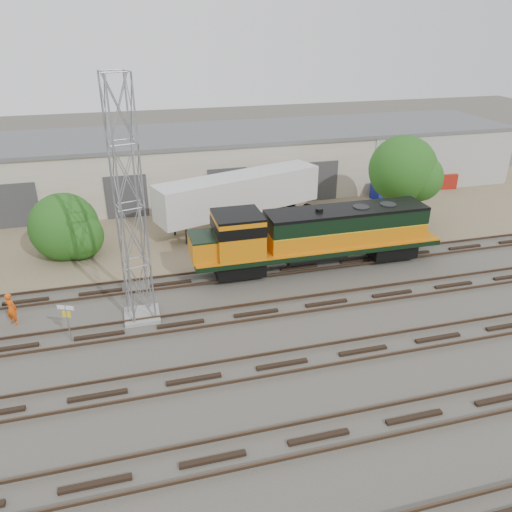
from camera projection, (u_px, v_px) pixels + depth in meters
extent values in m
plane|color=#47423A|center=(264.00, 330.00, 25.16)|extent=(140.00, 140.00, 0.00)
cube|color=#726047|center=(211.00, 223.00, 38.24)|extent=(80.00, 16.00, 0.02)
cube|color=black|center=(319.00, 437.00, 18.59)|extent=(80.00, 2.40, 0.14)
cube|color=#4C3828|center=(327.00, 450.00, 17.87)|extent=(80.00, 0.08, 0.14)
cube|color=#4C3828|center=(312.00, 420.00, 19.18)|extent=(80.00, 0.08, 0.14)
cube|color=black|center=(282.00, 364.00, 22.51)|extent=(80.00, 2.40, 0.14)
cube|color=#4C3828|center=(287.00, 372.00, 21.80)|extent=(80.00, 0.08, 0.14)
cube|color=#4C3828|center=(277.00, 352.00, 23.11)|extent=(80.00, 0.08, 0.14)
cube|color=black|center=(256.00, 313.00, 26.44)|extent=(80.00, 2.40, 0.14)
cube|color=#4C3828|center=(260.00, 318.00, 25.72)|extent=(80.00, 0.08, 0.14)
cube|color=#4C3828|center=(253.00, 304.00, 27.03)|extent=(80.00, 0.08, 0.14)
cube|color=black|center=(237.00, 275.00, 30.36)|extent=(80.00, 2.40, 0.14)
cube|color=#4C3828|center=(240.00, 279.00, 29.65)|extent=(80.00, 0.08, 0.14)
cube|color=#4C3828|center=(234.00, 268.00, 30.96)|extent=(80.00, 0.08, 0.14)
cube|color=beige|center=(193.00, 165.00, 44.15)|extent=(58.00, 10.00, 5.00)
cube|color=#59595B|center=(192.00, 135.00, 43.01)|extent=(58.40, 10.40, 0.30)
cube|color=#999993|center=(444.00, 163.00, 44.89)|extent=(14.00, 0.10, 5.00)
cube|color=#333335|center=(16.00, 206.00, 36.81)|extent=(3.20, 0.12, 3.40)
cube|color=#333335|center=(127.00, 197.00, 38.68)|extent=(3.20, 0.12, 3.40)
cube|color=#333335|center=(228.00, 189.00, 40.55)|extent=(3.20, 0.12, 3.40)
cube|color=#333335|center=(319.00, 181.00, 42.42)|extent=(3.20, 0.12, 3.40)
cube|color=#333335|center=(404.00, 174.00, 44.29)|extent=(3.20, 0.12, 3.40)
cube|color=black|center=(238.00, 265.00, 30.10)|extent=(2.94, 2.20, 0.92)
cube|color=black|center=(389.00, 247.00, 32.46)|extent=(2.94, 2.20, 0.92)
cube|color=black|center=(317.00, 247.00, 31.01)|extent=(15.59, 2.75, 0.32)
cylinder|color=black|center=(317.00, 255.00, 31.26)|extent=(3.85, 1.01, 1.01)
cube|color=#CC6E09|center=(345.00, 233.00, 31.14)|extent=(10.09, 2.39, 1.10)
cube|color=black|center=(346.00, 218.00, 30.70)|extent=(10.09, 2.39, 0.92)
cube|color=black|center=(347.00, 210.00, 30.47)|extent=(10.09, 2.39, 0.18)
cube|color=#CC6E09|center=(238.00, 235.00, 29.25)|extent=(2.75, 2.75, 2.39)
cube|color=black|center=(238.00, 215.00, 28.71)|extent=(2.75, 2.75, 0.15)
cube|color=#CC6E09|center=(203.00, 247.00, 28.99)|extent=(1.47, 2.20, 1.28)
cube|color=gray|center=(142.00, 315.00, 26.19)|extent=(1.80, 1.80, 0.20)
cylinder|color=gray|center=(117.00, 203.00, 23.92)|extent=(0.09, 0.09, 11.99)
cylinder|color=gray|center=(141.00, 201.00, 24.18)|extent=(0.09, 0.09, 11.99)
cylinder|color=gray|center=(118.00, 211.00, 22.97)|extent=(0.09, 0.09, 11.99)
cylinder|color=gray|center=(142.00, 208.00, 23.22)|extent=(0.09, 0.09, 11.99)
cylinder|color=gray|center=(68.00, 323.00, 23.83)|extent=(0.06, 0.06, 2.03)
cube|color=white|center=(65.00, 308.00, 23.45)|extent=(0.77, 0.37, 0.20)
cube|color=yellow|center=(67.00, 314.00, 23.61)|extent=(0.39, 0.20, 0.32)
imported|color=#EA500D|center=(11.00, 309.00, 25.31)|extent=(0.77, 0.72, 1.77)
cube|color=silver|center=(239.00, 193.00, 36.75)|extent=(12.97, 6.44, 2.66)
cube|color=black|center=(293.00, 207.00, 40.15)|extent=(3.02, 3.08, 0.99)
cube|color=black|center=(187.00, 236.00, 34.41)|extent=(0.15, 0.15, 1.28)
cube|color=black|center=(174.00, 227.00, 35.90)|extent=(0.15, 0.15, 1.28)
cube|color=navy|center=(382.00, 191.00, 43.10)|extent=(1.69, 1.60, 1.50)
cube|color=maroon|center=(446.00, 180.00, 46.15)|extent=(1.68, 1.60, 1.40)
cylinder|color=#382619|center=(69.00, 252.00, 33.13)|extent=(0.30, 0.30, 0.40)
sphere|color=#224E16|center=(64.00, 227.00, 32.37)|extent=(4.45, 4.45, 4.45)
sphere|color=#224E16|center=(79.00, 236.00, 32.19)|extent=(3.12, 3.12, 3.12)
cylinder|color=#382619|center=(398.00, 207.00, 37.88)|extent=(0.29, 0.29, 2.47)
sphere|color=#224E16|center=(403.00, 169.00, 36.61)|extent=(4.94, 4.94, 4.94)
sphere|color=#224E16|center=(419.00, 178.00, 36.40)|extent=(3.46, 3.46, 3.46)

